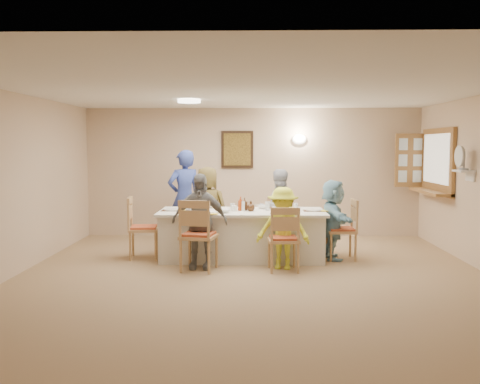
{
  "coord_description": "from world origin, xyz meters",
  "views": [
    {
      "loc": [
        -0.02,
        -6.94,
        1.78
      ],
      "look_at": [
        -0.2,
        1.4,
        1.05
      ],
      "focal_mm": 40.0,
      "sensor_mm": 36.0,
      "label": 1
    }
  ],
  "objects_px": {
    "diner_front_right": "(283,228)",
    "condiment_ketchup": "(240,204)",
    "chair_right_end": "(341,229)",
    "diner_front_left": "(200,221)",
    "chair_left_end": "(144,227)",
    "chair_front_right": "(283,238)",
    "caregiver": "(184,198)",
    "chair_back_right": "(278,223)",
    "diner_right_end": "(333,220)",
    "diner_back_right": "(278,210)",
    "desk_fan": "(462,161)",
    "serving_hatch": "(438,162)",
    "chair_front_left": "(199,234)",
    "dining_table": "(242,235)",
    "diner_back_left": "(207,209)"
  },
  "relations": [
    {
      "from": "diner_front_right",
      "to": "caregiver",
      "type": "distance_m",
      "value": 2.48
    },
    {
      "from": "diner_front_left",
      "to": "diner_front_right",
      "type": "height_order",
      "value": "diner_front_left"
    },
    {
      "from": "diner_front_right",
      "to": "condiment_ketchup",
      "type": "relative_size",
      "value": 5.32
    },
    {
      "from": "chair_right_end",
      "to": "diner_back_right",
      "type": "height_order",
      "value": "diner_back_right"
    },
    {
      "from": "serving_hatch",
      "to": "chair_front_left",
      "type": "relative_size",
      "value": 1.45
    },
    {
      "from": "diner_front_left",
      "to": "diner_right_end",
      "type": "distance_m",
      "value": 2.13
    },
    {
      "from": "serving_hatch",
      "to": "chair_left_end",
      "type": "relative_size",
      "value": 1.53
    },
    {
      "from": "dining_table",
      "to": "caregiver",
      "type": "bearing_deg",
      "value": 132.4
    },
    {
      "from": "chair_front_left",
      "to": "diner_front_left",
      "type": "distance_m",
      "value": 0.21
    },
    {
      "from": "chair_right_end",
      "to": "desk_fan",
      "type": "bearing_deg",
      "value": 78.1
    },
    {
      "from": "chair_left_end",
      "to": "chair_right_end",
      "type": "xyz_separation_m",
      "value": [
        3.1,
        0.0,
        -0.02
      ]
    },
    {
      "from": "serving_hatch",
      "to": "chair_right_end",
      "type": "height_order",
      "value": "serving_hatch"
    },
    {
      "from": "chair_back_right",
      "to": "diner_front_left",
      "type": "distance_m",
      "value": 1.92
    },
    {
      "from": "diner_front_left",
      "to": "diner_front_right",
      "type": "xyz_separation_m",
      "value": [
        1.2,
        0.0,
        -0.1
      ]
    },
    {
      "from": "chair_front_left",
      "to": "diner_back_left",
      "type": "height_order",
      "value": "diner_back_left"
    },
    {
      "from": "chair_right_end",
      "to": "chair_front_left",
      "type": "bearing_deg",
      "value": -71.37
    },
    {
      "from": "condiment_ketchup",
      "to": "desk_fan",
      "type": "bearing_deg",
      "value": -5.25
    },
    {
      "from": "chair_front_left",
      "to": "serving_hatch",
      "type": "bearing_deg",
      "value": -143.85
    },
    {
      "from": "chair_right_end",
      "to": "diner_front_left",
      "type": "height_order",
      "value": "diner_front_left"
    },
    {
      "from": "chair_front_right",
      "to": "diner_front_right",
      "type": "height_order",
      "value": "diner_front_right"
    },
    {
      "from": "diner_front_right",
      "to": "chair_back_right",
      "type": "bearing_deg",
      "value": 99.78
    },
    {
      "from": "diner_right_end",
      "to": "condiment_ketchup",
      "type": "bearing_deg",
      "value": 86.84
    },
    {
      "from": "desk_fan",
      "to": "diner_back_left",
      "type": "relative_size",
      "value": 0.21
    },
    {
      "from": "chair_front_right",
      "to": "diner_front_left",
      "type": "xyz_separation_m",
      "value": [
        -1.2,
        0.12,
        0.22
      ]
    },
    {
      "from": "chair_left_end",
      "to": "diner_back_left",
      "type": "distance_m",
      "value": 1.19
    },
    {
      "from": "dining_table",
      "to": "chair_right_end",
      "type": "xyz_separation_m",
      "value": [
        1.55,
        0.0,
        0.1
      ]
    },
    {
      "from": "chair_front_right",
      "to": "diner_right_end",
      "type": "bearing_deg",
      "value": -139.5
    },
    {
      "from": "dining_table",
      "to": "caregiver",
      "type": "distance_m",
      "value": 1.63
    },
    {
      "from": "caregiver",
      "to": "chair_front_right",
      "type": "bearing_deg",
      "value": 101.8
    },
    {
      "from": "desk_fan",
      "to": "chair_left_end",
      "type": "distance_m",
      "value": 4.94
    },
    {
      "from": "chair_left_end",
      "to": "chair_front_right",
      "type": "bearing_deg",
      "value": -116.57
    },
    {
      "from": "chair_left_end",
      "to": "caregiver",
      "type": "bearing_deg",
      "value": -29.66
    },
    {
      "from": "dining_table",
      "to": "condiment_ketchup",
      "type": "xyz_separation_m",
      "value": [
        -0.03,
        -0.0,
        0.49
      ]
    },
    {
      "from": "chair_back_right",
      "to": "diner_front_right",
      "type": "bearing_deg",
      "value": -85.4
    },
    {
      "from": "diner_back_left",
      "to": "caregiver",
      "type": "height_order",
      "value": "caregiver"
    },
    {
      "from": "serving_hatch",
      "to": "chair_front_right",
      "type": "distance_m",
      "value": 3.49
    },
    {
      "from": "diner_front_right",
      "to": "diner_back_left",
      "type": "bearing_deg",
      "value": 141.2
    },
    {
      "from": "chair_back_right",
      "to": "diner_back_right",
      "type": "bearing_deg",
      "value": -85.4
    },
    {
      "from": "diner_right_end",
      "to": "condiment_ketchup",
      "type": "relative_size",
      "value": 5.63
    },
    {
      "from": "desk_fan",
      "to": "chair_front_left",
      "type": "distance_m",
      "value": 4.03
    },
    {
      "from": "diner_right_end",
      "to": "caregiver",
      "type": "distance_m",
      "value": 2.73
    },
    {
      "from": "serving_hatch",
      "to": "desk_fan",
      "type": "xyz_separation_m",
      "value": [
        -0.11,
        -1.35,
        0.05
      ]
    },
    {
      "from": "desk_fan",
      "to": "serving_hatch",
      "type": "bearing_deg",
      "value": 85.34
    },
    {
      "from": "diner_back_left",
      "to": "diner_back_right",
      "type": "bearing_deg",
      "value": -169.23
    },
    {
      "from": "chair_front_right",
      "to": "chair_right_end",
      "type": "bearing_deg",
      "value": -143.7
    },
    {
      "from": "diner_back_right",
      "to": "diner_right_end",
      "type": "height_order",
      "value": "diner_back_right"
    },
    {
      "from": "diner_back_right",
      "to": "diner_back_left",
      "type": "bearing_deg",
      "value": -7.35
    },
    {
      "from": "dining_table",
      "to": "chair_left_end",
      "type": "distance_m",
      "value": 1.55
    },
    {
      "from": "chair_back_right",
      "to": "diner_front_left",
      "type": "height_order",
      "value": "diner_front_left"
    },
    {
      "from": "serving_hatch",
      "to": "desk_fan",
      "type": "height_order",
      "value": "serving_hatch"
    }
  ]
}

